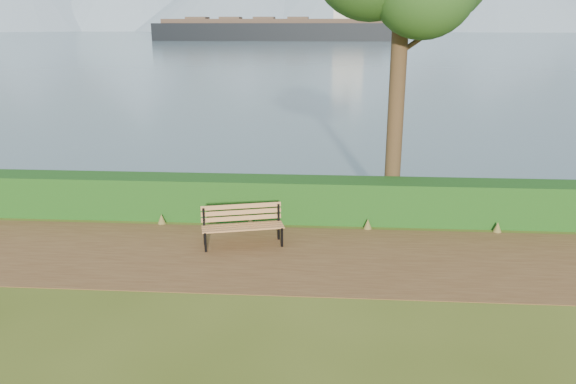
{
  "coord_description": "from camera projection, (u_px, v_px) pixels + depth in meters",
  "views": [
    {
      "loc": [
        0.64,
        -10.11,
        4.5
      ],
      "look_at": [
        -0.17,
        1.2,
        1.1
      ],
      "focal_mm": 35.0,
      "sensor_mm": 36.0,
      "label": 1
    }
  ],
  "objects": [
    {
      "name": "cargo_ship",
      "position": [
        281.0,
        30.0,
        156.67
      ],
      "size": [
        66.15,
        10.58,
        20.07
      ],
      "rotation": [
        0.0,
        0.0,
        -0.0
      ],
      "color": "black",
      "rests_on": "ground"
    },
    {
      "name": "path",
      "position": [
        293.0,
        257.0,
        11.28
      ],
      "size": [
        40.0,
        3.4,
        0.01
      ],
      "primitive_type": "cube",
      "color": "brown",
      "rests_on": "ground"
    },
    {
      "name": "ground",
      "position": [
        292.0,
        263.0,
        10.99
      ],
      "size": [
        140.0,
        140.0,
        0.0
      ],
      "primitive_type": "plane",
      "color": "#485819",
      "rests_on": "ground"
    },
    {
      "name": "water",
      "position": [
        328.0,
        34.0,
        259.4
      ],
      "size": [
        700.0,
        510.0,
        0.0
      ],
      "primitive_type": "cube",
      "color": "#42586B",
      "rests_on": "ground"
    },
    {
      "name": "bench",
      "position": [
        242.0,
        222.0,
        11.81
      ],
      "size": [
        1.77,
        0.91,
        0.85
      ],
      "rotation": [
        0.0,
        0.0,
        0.26
      ],
      "color": "black",
      "rests_on": "ground"
    },
    {
      "name": "hedge",
      "position": [
        299.0,
        199.0,
        13.33
      ],
      "size": [
        32.0,
        0.85,
        1.0
      ],
      "primitive_type": "cube",
      "color": "#184513",
      "rests_on": "ground"
    }
  ]
}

